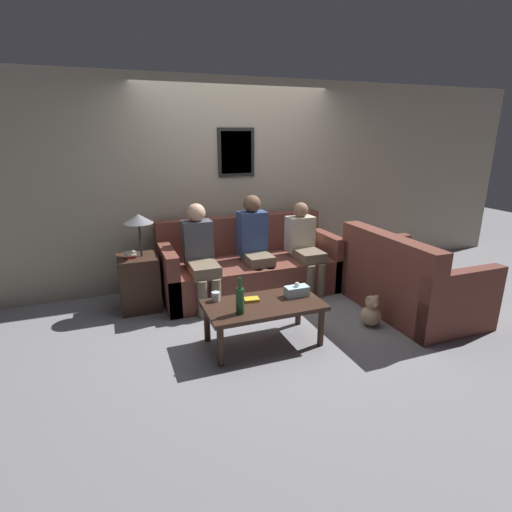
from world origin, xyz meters
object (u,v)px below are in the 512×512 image
(couch_side, at_px, (408,285))
(wine_bottle, at_px, (240,300))
(person_right, at_px, (304,244))
(drinking_glass, at_px, (216,296))
(teddy_bear, at_px, (371,312))
(person_left, at_px, (200,252))
(coffee_table, at_px, (263,309))
(person_middle, at_px, (255,242))
(couch_main, at_px, (249,267))

(couch_side, height_order, wine_bottle, couch_side)
(wine_bottle, height_order, person_right, person_right)
(couch_side, height_order, drinking_glass, couch_side)
(couch_side, relative_size, teddy_bear, 4.41)
(wine_bottle, xyz_separation_m, person_left, (-0.06, 1.25, 0.09))
(wine_bottle, relative_size, person_right, 0.30)
(coffee_table, bearing_deg, drinking_glass, 152.18)
(couch_side, xyz_separation_m, wine_bottle, (-2.06, -0.24, 0.23))
(person_middle, relative_size, teddy_bear, 3.67)
(couch_side, height_order, teddy_bear, couch_side)
(coffee_table, relative_size, teddy_bear, 3.30)
(person_left, bearing_deg, person_middle, 6.00)
(drinking_glass, bearing_deg, couch_main, 56.63)
(person_right, bearing_deg, couch_side, -52.53)
(wine_bottle, height_order, person_left, person_left)
(person_left, height_order, teddy_bear, person_left)
(drinking_glass, xyz_separation_m, person_left, (0.07, 0.91, 0.17))
(couch_side, bearing_deg, person_middle, 52.68)
(couch_main, distance_m, person_right, 0.76)
(wine_bottle, relative_size, person_middle, 0.27)
(coffee_table, height_order, person_left, person_left)
(couch_main, xyz_separation_m, person_left, (-0.66, -0.21, 0.32))
(coffee_table, distance_m, person_middle, 1.28)
(person_middle, distance_m, person_right, 0.65)
(couch_side, distance_m, wine_bottle, 2.09)
(drinking_glass, relative_size, person_right, 0.08)
(drinking_glass, distance_m, person_middle, 1.26)
(wine_bottle, bearing_deg, person_left, 92.53)
(drinking_glass, height_order, person_middle, person_middle)
(couch_side, bearing_deg, person_right, 37.47)
(person_left, bearing_deg, couch_side, -25.54)
(person_right, bearing_deg, coffee_table, -131.79)
(drinking_glass, height_order, person_left, person_left)
(coffee_table, xyz_separation_m, wine_bottle, (-0.27, -0.13, 0.18))
(couch_main, xyz_separation_m, wine_bottle, (-0.61, -1.46, 0.23))
(couch_main, bearing_deg, coffee_table, -104.10)
(person_left, distance_m, teddy_bear, 1.98)
(couch_main, bearing_deg, person_right, -16.45)
(person_left, bearing_deg, drinking_glass, -94.52)
(coffee_table, height_order, drinking_glass, drinking_glass)
(couch_side, relative_size, person_left, 1.26)
(wine_bottle, xyz_separation_m, person_right, (1.28, 1.26, 0.06))
(drinking_glass, bearing_deg, person_left, 85.48)
(coffee_table, height_order, wine_bottle, wine_bottle)
(person_left, xyz_separation_m, teddy_bear, (1.52, -1.18, -0.49))
(drinking_glass, distance_m, teddy_bear, 1.64)
(person_right, bearing_deg, person_middle, 174.24)
(person_middle, bearing_deg, person_right, -5.76)
(couch_main, relative_size, person_left, 1.87)
(couch_main, distance_m, teddy_bear, 1.64)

